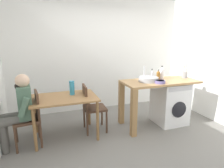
% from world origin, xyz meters
% --- Properties ---
extents(ground_plane, '(5.46, 5.46, 0.00)m').
position_xyz_m(ground_plane, '(0.00, 0.00, 0.00)').
color(ground_plane, slate).
extents(wall_back, '(4.60, 0.10, 2.70)m').
position_xyz_m(wall_back, '(0.00, 1.75, 1.35)').
color(wall_back, white).
rests_on(wall_back, ground_plane).
extents(dining_table, '(1.10, 0.76, 0.74)m').
position_xyz_m(dining_table, '(-0.97, 0.47, 0.64)').
color(dining_table, '#9E7042').
rests_on(dining_table, ground_plane).
extents(chair_person_seat, '(0.44, 0.44, 0.90)m').
position_xyz_m(chair_person_seat, '(-1.51, 0.38, 0.51)').
color(chair_person_seat, '#4C3323').
rests_on(chair_person_seat, ground_plane).
extents(chair_opposite, '(0.42, 0.42, 0.90)m').
position_xyz_m(chair_opposite, '(-0.49, 0.53, 0.51)').
color(chair_opposite, '#4C3323').
rests_on(chair_opposite, ground_plane).
extents(seated_person, '(0.52, 0.53, 1.20)m').
position_xyz_m(seated_person, '(-1.67, 0.36, 0.67)').
color(seated_person, '#595651').
rests_on(seated_person, ground_plane).
extents(kitchen_counter, '(1.50, 0.68, 0.92)m').
position_xyz_m(kitchen_counter, '(0.66, 0.36, 0.76)').
color(kitchen_counter, tan).
rests_on(kitchen_counter, ground_plane).
extents(washing_machine, '(0.60, 0.61, 0.86)m').
position_xyz_m(washing_machine, '(1.14, 0.36, 0.43)').
color(washing_machine, white).
rests_on(washing_machine, ground_plane).
extents(sink_basin, '(0.38, 0.38, 0.09)m').
position_xyz_m(sink_basin, '(0.61, 0.36, 0.97)').
color(sink_basin, '#9EA0A5').
rests_on(sink_basin, kitchen_counter).
extents(tap, '(0.02, 0.02, 0.28)m').
position_xyz_m(tap, '(0.61, 0.54, 1.06)').
color(tap, '#B2B2B7').
rests_on(tap, kitchen_counter).
extents(bottle_tall_green, '(0.06, 0.06, 0.21)m').
position_xyz_m(bottle_tall_green, '(0.80, 0.55, 1.01)').
color(bottle_tall_green, silver).
rests_on(bottle_tall_green, kitchen_counter).
extents(bottle_squat_brown, '(0.07, 0.07, 0.20)m').
position_xyz_m(bottle_squat_brown, '(0.89, 0.46, 1.01)').
color(bottle_squat_brown, brown).
rests_on(bottle_squat_brown, kitchen_counter).
extents(bottle_clear_small, '(0.08, 0.08, 0.27)m').
position_xyz_m(bottle_clear_small, '(1.00, 0.51, 1.04)').
color(bottle_clear_small, silver).
rests_on(bottle_clear_small, kitchen_counter).
extents(mixing_bowl, '(0.20, 0.20, 0.05)m').
position_xyz_m(mixing_bowl, '(0.74, 0.16, 0.95)').
color(mixing_bowl, slate).
rests_on(mixing_bowl, kitchen_counter).
extents(utensil_crock, '(0.11, 0.11, 0.30)m').
position_xyz_m(utensil_crock, '(1.51, 0.41, 0.99)').
color(utensil_crock, gray).
rests_on(utensil_crock, kitchen_counter).
extents(vase, '(0.09, 0.09, 0.25)m').
position_xyz_m(vase, '(-0.82, 0.57, 0.87)').
color(vase, teal).
rests_on(vase, dining_table).
extents(scissors, '(0.15, 0.06, 0.01)m').
position_xyz_m(scissors, '(0.83, 0.26, 0.92)').
color(scissors, '#B2B2B7').
rests_on(scissors, kitchen_counter).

